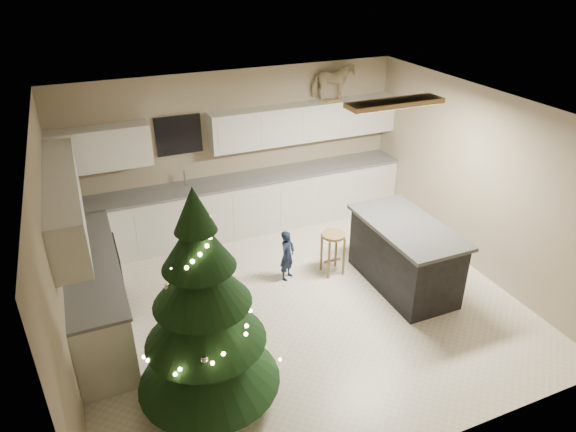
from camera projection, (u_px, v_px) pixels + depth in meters
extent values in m
plane|color=silver|center=(298.00, 303.00, 6.85)|extent=(5.50, 5.50, 0.00)
cube|color=gray|center=(236.00, 151.00, 8.29)|extent=(5.50, 0.02, 2.60)
cube|color=gray|center=(424.00, 347.00, 4.21)|extent=(5.50, 0.02, 2.60)
cube|color=gray|center=(56.00, 266.00, 5.29)|extent=(0.02, 5.00, 2.60)
cube|color=gray|center=(478.00, 182.00, 7.20)|extent=(0.02, 5.00, 2.60)
cube|color=silver|center=(300.00, 113.00, 5.64)|extent=(5.50, 5.00, 0.02)
cube|color=olive|center=(395.00, 103.00, 6.20)|extent=(1.25, 0.32, 0.06)
cube|color=white|center=(395.00, 106.00, 6.22)|extent=(1.15, 0.24, 0.02)
cube|color=silver|center=(244.00, 206.00, 8.43)|extent=(5.48, 0.60, 0.90)
cube|color=silver|center=(96.00, 294.00, 6.28)|extent=(0.60, 2.60, 0.90)
cube|color=slate|center=(243.00, 180.00, 8.21)|extent=(5.48, 0.62, 0.04)
cube|color=slate|center=(90.00, 262.00, 6.06)|extent=(0.62, 2.60, 0.04)
cube|color=silver|center=(100.00, 148.00, 7.24)|extent=(1.40, 0.35, 0.60)
cube|color=silver|center=(305.00, 122.00, 8.36)|extent=(3.20, 0.35, 0.60)
cube|color=silver|center=(64.00, 200.00, 5.76)|extent=(0.35, 2.60, 0.60)
cube|color=black|center=(179.00, 135.00, 7.76)|extent=(0.70, 0.04, 0.60)
cube|color=#99999E|center=(187.00, 190.00, 7.91)|extent=(0.55, 0.40, 0.06)
cylinder|color=#99999E|center=(185.00, 178.00, 7.92)|extent=(0.03, 0.03, 0.24)
cube|color=black|center=(96.00, 281.00, 6.53)|extent=(0.64, 0.75, 0.90)
cube|color=black|center=(65.00, 244.00, 6.16)|extent=(0.10, 0.75, 0.30)
cube|color=black|center=(404.00, 257.00, 7.04)|extent=(0.80, 1.60, 0.90)
cube|color=#313131|center=(408.00, 226.00, 6.82)|extent=(0.90, 1.70, 0.05)
cylinder|color=olive|center=(333.00, 235.00, 7.23)|extent=(0.34, 0.34, 0.04)
cylinder|color=olive|center=(329.00, 260.00, 7.24)|extent=(0.04, 0.04, 0.60)
cylinder|color=olive|center=(344.00, 257.00, 7.32)|extent=(0.04, 0.04, 0.60)
cylinder|color=olive|center=(321.00, 252.00, 7.43)|extent=(0.04, 0.04, 0.60)
cylinder|color=olive|center=(336.00, 249.00, 7.51)|extent=(0.04, 0.04, 0.60)
cube|color=olive|center=(332.00, 260.00, 7.42)|extent=(0.26, 0.03, 0.03)
cylinder|color=#3F2816|center=(210.00, 383.00, 5.37)|extent=(0.13, 0.13, 0.32)
cone|color=#153316|center=(207.00, 352.00, 5.17)|extent=(1.47, 1.47, 0.75)
cone|color=#153316|center=(204.00, 314.00, 4.95)|extent=(1.21, 1.21, 0.65)
cone|color=#153316|center=(200.00, 277.00, 4.75)|extent=(0.95, 0.95, 0.59)
cone|color=#153316|center=(197.00, 241.00, 4.58)|extent=(0.69, 0.69, 0.54)
cone|color=#153316|center=(194.00, 209.00, 4.43)|extent=(0.39, 0.39, 0.43)
sphere|color=#FFD88C|center=(278.00, 355.00, 5.59)|extent=(0.04, 0.04, 0.04)
sphere|color=#FFD88C|center=(263.00, 338.00, 5.76)|extent=(0.04, 0.04, 0.04)
sphere|color=#FFD88C|center=(242.00, 325.00, 5.86)|extent=(0.04, 0.04, 0.04)
sphere|color=#FFD88C|center=(219.00, 319.00, 5.87)|extent=(0.04, 0.04, 0.04)
sphere|color=#FFD88C|center=(195.00, 319.00, 5.80)|extent=(0.04, 0.04, 0.04)
sphere|color=#FFD88C|center=(174.00, 323.00, 5.64)|extent=(0.04, 0.04, 0.04)
sphere|color=#FFD88C|center=(157.00, 332.00, 5.43)|extent=(0.04, 0.04, 0.04)
sphere|color=#FFD88C|center=(146.00, 343.00, 5.19)|extent=(0.04, 0.04, 0.04)
sphere|color=#FFD88C|center=(144.00, 355.00, 4.96)|extent=(0.04, 0.04, 0.04)
sphere|color=#FFD88C|center=(151.00, 365.00, 4.77)|extent=(0.04, 0.04, 0.04)
sphere|color=#FFD88C|center=(166.00, 371.00, 4.63)|extent=(0.04, 0.04, 0.04)
sphere|color=#FFD88C|center=(187.00, 370.00, 4.56)|extent=(0.04, 0.04, 0.04)
sphere|color=#FFD88C|center=(210.00, 363.00, 4.56)|extent=(0.04, 0.04, 0.04)
sphere|color=#FFD88C|center=(230.00, 351.00, 4.62)|extent=(0.04, 0.04, 0.04)
sphere|color=#FFD88C|center=(245.00, 335.00, 4.72)|extent=(0.04, 0.04, 0.04)
sphere|color=#FFD88C|center=(251.00, 318.00, 4.85)|extent=(0.04, 0.04, 0.04)
sphere|color=#FFD88C|center=(251.00, 302.00, 4.98)|extent=(0.04, 0.04, 0.04)
sphere|color=#FFD88C|center=(244.00, 288.00, 5.09)|extent=(0.04, 0.04, 0.04)
sphere|color=#FFD88C|center=(232.00, 278.00, 5.16)|extent=(0.04, 0.04, 0.04)
sphere|color=#FFD88C|center=(218.00, 270.00, 5.18)|extent=(0.04, 0.04, 0.04)
sphere|color=#FFD88C|center=(203.00, 266.00, 5.15)|extent=(0.04, 0.04, 0.04)
sphere|color=#FFD88C|center=(188.00, 265.00, 5.07)|extent=(0.04, 0.04, 0.04)
sphere|color=#FFD88C|center=(177.00, 266.00, 4.96)|extent=(0.04, 0.04, 0.04)
sphere|color=#FFD88C|center=(169.00, 267.00, 4.82)|extent=(0.04, 0.04, 0.04)
sphere|color=#FFD88C|center=(166.00, 270.00, 4.69)|extent=(0.04, 0.04, 0.04)
sphere|color=#FFD88C|center=(168.00, 271.00, 4.58)|extent=(0.04, 0.04, 0.04)
sphere|color=#FFD88C|center=(174.00, 270.00, 4.49)|extent=(0.04, 0.04, 0.04)
sphere|color=#FFD88C|center=(183.00, 267.00, 4.43)|extent=(0.04, 0.04, 0.04)
sphere|color=#FFD88C|center=(193.00, 262.00, 4.41)|extent=(0.04, 0.04, 0.04)
sphere|color=#FFD88C|center=(202.00, 254.00, 4.41)|extent=(0.04, 0.04, 0.04)
sphere|color=#FFD88C|center=(209.00, 245.00, 4.43)|extent=(0.04, 0.04, 0.04)
sphere|color=#FFD88C|center=(212.00, 236.00, 4.47)|extent=(0.04, 0.04, 0.04)
sphere|color=#FFD88C|center=(212.00, 227.00, 4.50)|extent=(0.04, 0.04, 0.04)
sphere|color=#FFD88C|center=(210.00, 218.00, 4.52)|extent=(0.04, 0.04, 0.04)
sphere|color=#FFD88C|center=(205.00, 211.00, 4.52)|extent=(0.04, 0.04, 0.04)
sphere|color=#FFD88C|center=(200.00, 205.00, 4.50)|extent=(0.04, 0.04, 0.04)
sphere|color=#FFD88C|center=(196.00, 200.00, 4.47)|extent=(0.04, 0.04, 0.04)
sphere|color=silver|center=(267.00, 346.00, 5.47)|extent=(0.08, 0.08, 0.08)
sphere|color=silver|center=(165.00, 326.00, 5.39)|extent=(0.08, 0.08, 0.08)
sphere|color=silver|center=(202.00, 360.00, 4.60)|extent=(0.08, 0.08, 0.08)
sphere|color=silver|center=(236.00, 290.00, 5.13)|extent=(0.08, 0.08, 0.08)
sphere|color=silver|center=(171.00, 281.00, 4.85)|extent=(0.08, 0.08, 0.08)
sphere|color=silver|center=(205.00, 275.00, 4.51)|extent=(0.08, 0.08, 0.08)
sphere|color=silver|center=(206.00, 234.00, 4.67)|extent=(0.08, 0.08, 0.08)
sphere|color=silver|center=(189.00, 216.00, 4.45)|extent=(0.08, 0.08, 0.08)
imported|color=black|center=(287.00, 255.00, 7.21)|extent=(0.33, 0.31, 0.76)
cube|color=olive|center=(333.00, 101.00, 8.34)|extent=(0.27, 0.02, 0.02)
cube|color=olive|center=(331.00, 99.00, 8.41)|extent=(0.27, 0.02, 0.02)
imported|color=beige|center=(333.00, 82.00, 8.24)|extent=(0.71, 0.38, 0.57)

